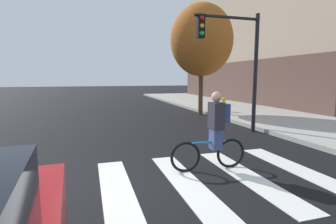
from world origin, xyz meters
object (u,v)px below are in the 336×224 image
(fire_hydrant, at_px, (224,104))
(street_tree_near, at_px, (202,40))
(cyclist, at_px, (214,131))
(traffic_light_near, at_px, (236,52))

(fire_hydrant, bearing_deg, street_tree_near, 170.29)
(cyclist, relative_size, fire_hydrant, 2.19)
(traffic_light_near, bearing_deg, fire_hydrant, 65.10)
(traffic_light_near, distance_m, fire_hydrant, 5.56)
(cyclist, bearing_deg, traffic_light_near, 53.31)
(cyclist, bearing_deg, fire_hydrant, 59.89)
(fire_hydrant, bearing_deg, cyclist, -120.11)
(traffic_light_near, height_order, fire_hydrant, traffic_light_near)
(traffic_light_near, xyz_separation_m, street_tree_near, (0.85, 4.80, 1.06))
(cyclist, bearing_deg, street_tree_near, 68.00)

